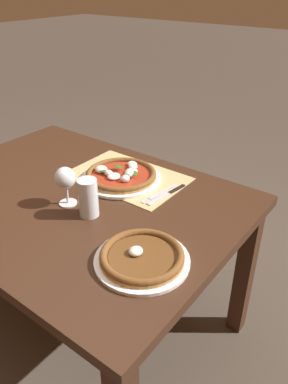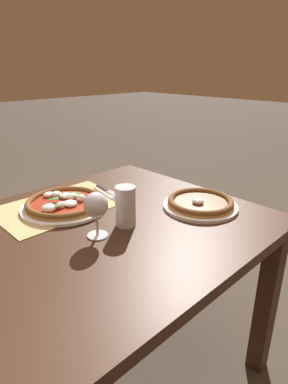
{
  "view_description": "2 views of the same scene",
  "coord_description": "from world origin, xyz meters",
  "px_view_note": "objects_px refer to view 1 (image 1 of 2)",
  "views": [
    {
      "loc": [
        -1.02,
        0.86,
        1.51
      ],
      "look_at": [
        -0.27,
        -0.13,
        0.78
      ],
      "focal_mm": 35.0,
      "sensor_mm": 36.0,
      "label": 1
    },
    {
      "loc": [
        0.5,
        0.84,
        1.27
      ],
      "look_at": [
        -0.34,
        -0.02,
        0.8
      ],
      "focal_mm": 30.0,
      "sensor_mm": 36.0,
      "label": 2
    }
  ],
  "objects_px": {
    "fork": "(159,194)",
    "pizza_near": "(121,175)",
    "knife": "(167,195)",
    "pizza_far": "(142,257)",
    "wine_glass": "(65,180)",
    "pint_glass": "(88,198)"
  },
  "relations": [
    {
      "from": "knife",
      "to": "pizza_far",
      "type": "bearing_deg",
      "value": 113.41
    },
    {
      "from": "wine_glass",
      "to": "pint_glass",
      "type": "bearing_deg",
      "value": 177.53
    },
    {
      "from": "pizza_near",
      "to": "pizza_far",
      "type": "relative_size",
      "value": 1.15
    },
    {
      "from": "fork",
      "to": "knife",
      "type": "relative_size",
      "value": 0.93
    },
    {
      "from": "pizza_near",
      "to": "wine_glass",
      "type": "height_order",
      "value": "wine_glass"
    },
    {
      "from": "fork",
      "to": "knife",
      "type": "xyz_separation_m",
      "value": [
        -0.03,
        -0.01,
        0.0
      ]
    },
    {
      "from": "pizza_far",
      "to": "knife",
      "type": "relative_size",
      "value": 1.38
    },
    {
      "from": "pizza_far",
      "to": "pizza_near",
      "type": "bearing_deg",
      "value": -43.03
    },
    {
      "from": "wine_glass",
      "to": "pizza_far",
      "type": "bearing_deg",
      "value": 167.39
    },
    {
      "from": "fork",
      "to": "wine_glass",
      "type": "bearing_deg",
      "value": 47.87
    },
    {
      "from": "pint_glass",
      "to": "pizza_near",
      "type": "bearing_deg",
      "value": -73.69
    },
    {
      "from": "pizza_near",
      "to": "pizza_far",
      "type": "bearing_deg",
      "value": 136.97
    },
    {
      "from": "pizza_far",
      "to": "knife",
      "type": "xyz_separation_m",
      "value": [
        0.16,
        -0.38,
        -0.01
      ]
    },
    {
      "from": "pizza_far",
      "to": "fork",
      "type": "distance_m",
      "value": 0.41
    },
    {
      "from": "pizza_far",
      "to": "knife",
      "type": "bearing_deg",
      "value": -66.59
    },
    {
      "from": "pizza_near",
      "to": "pint_glass",
      "type": "height_order",
      "value": "pint_glass"
    },
    {
      "from": "pint_glass",
      "to": "knife",
      "type": "relative_size",
      "value": 0.67
    },
    {
      "from": "fork",
      "to": "pizza_near",
      "type": "bearing_deg",
      "value": -0.61
    },
    {
      "from": "pizza_near",
      "to": "knife",
      "type": "xyz_separation_m",
      "value": [
        -0.23,
        -0.01,
        -0.02
      ]
    },
    {
      "from": "wine_glass",
      "to": "pint_glass",
      "type": "height_order",
      "value": "wine_glass"
    },
    {
      "from": "pizza_near",
      "to": "pizza_far",
      "type": "xyz_separation_m",
      "value": [
        -0.39,
        0.37,
        -0.0
      ]
    },
    {
      "from": "wine_glass",
      "to": "pint_glass",
      "type": "relative_size",
      "value": 1.07
    }
  ]
}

